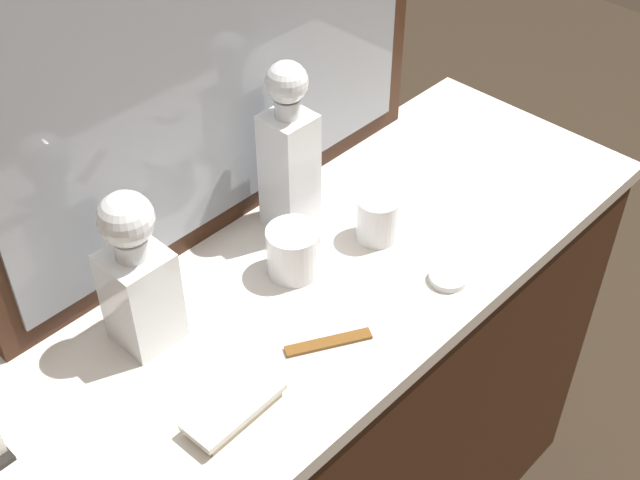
% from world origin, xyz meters
% --- Properties ---
extents(dresser, '(1.29, 0.47, 0.87)m').
position_xyz_m(dresser, '(0.00, 0.00, 0.44)').
color(dresser, '#381E11').
rests_on(dresser, ground_plane).
extents(dresser_mirror, '(0.89, 0.03, 0.62)m').
position_xyz_m(dresser_mirror, '(0.00, 0.21, 1.18)').
color(dresser_mirror, '#381E11').
rests_on(dresser_mirror, dresser).
extents(crystal_decanter_center, '(0.09, 0.09, 0.27)m').
position_xyz_m(crystal_decanter_center, '(-0.27, 0.10, 0.98)').
color(crystal_decanter_center, white).
rests_on(crystal_decanter_center, dresser).
extents(crystal_decanter_rear, '(0.08, 0.08, 0.31)m').
position_xyz_m(crystal_decanter_rear, '(0.07, 0.13, 1.00)').
color(crystal_decanter_rear, white).
rests_on(crystal_decanter_rear, dresser).
extents(crystal_tumbler_rear, '(0.09, 0.09, 0.08)m').
position_xyz_m(crystal_tumbler_rear, '(-0.02, 0.04, 0.91)').
color(crystal_tumbler_rear, white).
rests_on(crystal_tumbler_rear, dresser).
extents(crystal_tumbler_far_left, '(0.07, 0.07, 0.08)m').
position_xyz_m(crystal_tumbler_far_left, '(0.14, -0.00, 0.91)').
color(crystal_tumbler_far_left, white).
rests_on(crystal_tumbler_far_left, dresser).
extents(silver_brush_center, '(0.15, 0.07, 0.02)m').
position_xyz_m(silver_brush_center, '(-0.28, -0.10, 0.88)').
color(silver_brush_center, '#B7A88C').
rests_on(silver_brush_center, dresser).
extents(porcelain_dish, '(0.06, 0.06, 0.01)m').
position_xyz_m(porcelain_dish, '(0.14, -0.15, 0.88)').
color(porcelain_dish, silver).
rests_on(porcelain_dish, dresser).
extents(tortoiseshell_comb, '(0.13, 0.08, 0.01)m').
position_xyz_m(tortoiseshell_comb, '(-0.10, -0.11, 0.87)').
color(tortoiseshell_comb, brown).
rests_on(tortoiseshell_comb, dresser).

